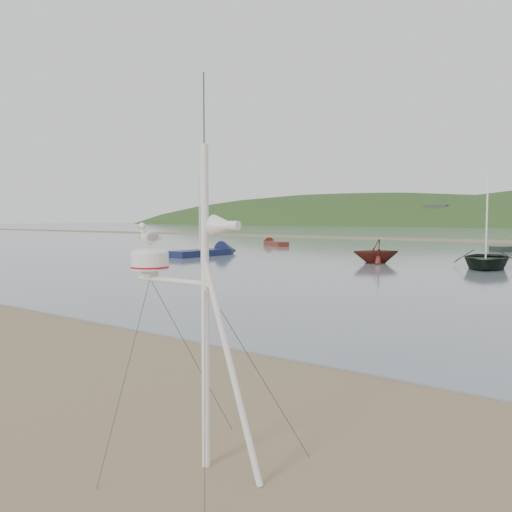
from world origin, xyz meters
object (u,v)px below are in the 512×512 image
Objects in this scene: boat_dark at (487,222)px; dinghy_red_far at (271,243)px; sailboat_blue_near at (216,252)px; mast_rig at (199,374)px; boat_red at (376,240)px.

boat_dark is 1.07× the size of dinghy_red_far.
sailboat_blue_near is at bearing -70.30° from dinghy_red_far.
mast_rig reaches higher than boat_red.
boat_red is 0.59× the size of dinghy_red_far.
boat_dark is at bearing -28.98° from dinghy_red_far.
dinghy_red_far is (-26.63, 14.75, -2.54)m from boat_dark.
dinghy_red_far is at bearing 124.85° from mast_rig.
dinghy_red_far is at bearing 139.35° from boat_dark.
boat_red is 14.17m from sailboat_blue_near.
boat_dark is (-4.27, 29.64, 1.66)m from mast_rig.
mast_rig is at bearing -93.47° from boat_dark.
sailboat_blue_near reaches higher than dinghy_red_far.
mast_rig is at bearing -55.15° from dinghy_red_far.
boat_red is at bearing 111.04° from mast_rig.
boat_dark is at bearing 2.22° from sailboat_blue_near.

